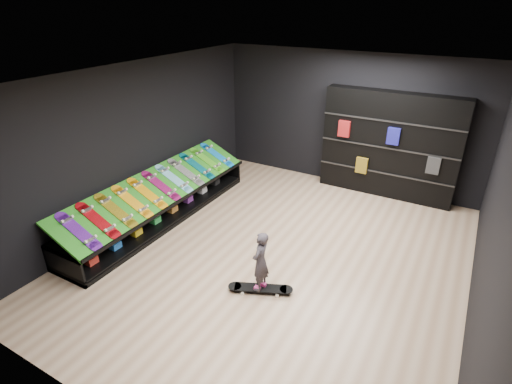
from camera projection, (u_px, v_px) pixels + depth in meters
The scene contains 22 objects.
floor at pixel (275, 254), 6.91m from camera, with size 6.00×7.00×0.01m, color tan.
ceiling at pixel (280, 77), 5.59m from camera, with size 6.00×7.00×0.01m, color white.
wall_back at pixel (347, 121), 8.98m from camera, with size 6.00×0.02×3.00m, color black.
wall_front at pixel (99, 315), 3.51m from camera, with size 6.00×0.02×3.00m, color black.
wall_left at pixel (136, 144), 7.57m from camera, with size 0.02×7.00×3.00m, color black.
wall_right at pixel (495, 223), 4.92m from camera, with size 0.02×7.00×3.00m, color black.
display_rack at pixel (161, 207), 7.92m from camera, with size 0.90×4.50×0.50m, color black, non-canonical shape.
turf_ramp at pixel (161, 187), 7.70m from camera, with size 1.00×4.50×0.04m, color #1B6F11.
back_shelving at pixel (389, 146), 8.55m from camera, with size 2.86×0.33×2.29m, color black.
floor_skateboard at pixel (260, 289), 6.01m from camera, with size 0.98×0.22×0.09m, color black, non-canonical shape.
child at pixel (260, 272), 5.87m from camera, with size 0.22×0.15×0.57m, color black.
display_board_0 at pixel (78, 231), 6.20m from camera, with size 0.98×0.22×0.09m, color purple, non-canonical shape.
display_board_1 at pixel (98, 220), 6.49m from camera, with size 0.98×0.22×0.09m, color red, non-canonical shape.
display_board_2 at pixel (116, 211), 6.79m from camera, with size 0.98×0.22×0.09m, color yellow, non-canonical shape.
display_board_3 at pixel (132, 202), 7.09m from camera, with size 0.98×0.22×0.09m, color orange, non-canonical shape.
display_board_4 at pixel (147, 193), 7.38m from camera, with size 0.98×0.22×0.09m, color yellow, non-canonical shape.
display_board_5 at pixel (161, 186), 7.68m from camera, with size 0.98×0.22×0.09m, color #E5198C, non-canonical shape.
display_board_6 at pixel (174, 179), 7.98m from camera, with size 0.98×0.22×0.09m, color #0CB2E5, non-canonical shape.
display_board_7 at pixel (186, 172), 8.28m from camera, with size 0.98×0.22×0.09m, color black, non-canonical shape.
display_board_8 at pixel (197, 166), 8.57m from camera, with size 0.98×0.22×0.09m, color #0C8C99, non-canonical shape.
display_board_9 at pixel (207, 160), 8.87m from camera, with size 0.98×0.22×0.09m, color green, non-canonical shape.
display_board_10 at pixel (217, 155), 9.17m from camera, with size 0.98×0.22×0.09m, color blue, non-canonical shape.
Camera 1 is at (2.52, -5.15, 4.02)m, focal length 28.00 mm.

